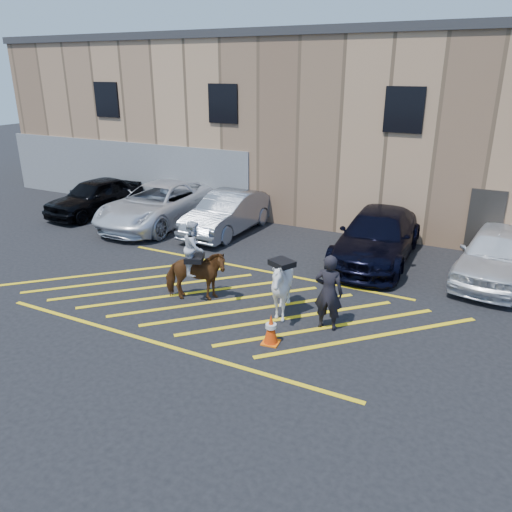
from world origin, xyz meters
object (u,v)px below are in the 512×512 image
at_px(car_white_pickup, 159,204).
at_px(mounted_bay, 195,269).
at_px(car_white_suv, 497,254).
at_px(car_black_suv, 95,196).
at_px(saddled_white, 282,287).
at_px(car_blue_suv, 377,236).
at_px(handler, 329,292).
at_px(traffic_cone, 271,329).
at_px(car_silver_sedan, 228,213).

relative_size(car_white_pickup, mounted_bay, 2.64).
relative_size(car_white_pickup, car_white_suv, 1.26).
xyz_separation_m(car_black_suv, car_white_pickup, (3.36, 0.04, 0.05)).
bearing_deg(saddled_white, car_white_pickup, 146.30).
relative_size(car_blue_suv, handler, 2.91).
height_order(car_white_pickup, car_white_suv, car_white_pickup).
relative_size(car_blue_suv, car_white_suv, 1.17).
distance_m(car_black_suv, car_blue_suv, 12.15).
height_order(car_white_pickup, traffic_cone, car_white_pickup).
xyz_separation_m(car_black_suv, car_white_suv, (15.69, -0.05, 0.03)).
xyz_separation_m(car_white_pickup, saddled_white, (7.69, -5.13, 0.00)).
bearing_deg(mounted_bay, car_black_suv, 148.55).
relative_size(car_blue_suv, saddled_white, 2.88).
xyz_separation_m(car_blue_suv, saddled_white, (-1.10, -5.11, 0.03)).
relative_size(mounted_bay, traffic_cone, 3.05).
height_order(car_white_pickup, car_blue_suv, car_white_pickup).
relative_size(car_white_pickup, car_blue_suv, 1.08).
bearing_deg(car_silver_sedan, handler, -41.19).
bearing_deg(car_white_suv, car_silver_sedan, -175.46).
xyz_separation_m(car_black_suv, handler, (12.28, -5.13, 0.17)).
distance_m(car_silver_sedan, traffic_cone, 8.43).
xyz_separation_m(car_black_suv, car_silver_sedan, (6.36, 0.36, -0.00)).
bearing_deg(mounted_bay, traffic_cone, -22.27).
relative_size(saddled_white, traffic_cone, 2.60).
xyz_separation_m(car_white_suv, handler, (-3.41, -5.08, 0.14)).
height_order(car_silver_sedan, car_white_suv, car_white_suv).
height_order(car_black_suv, car_blue_suv, car_blue_suv).
bearing_deg(car_silver_sedan, car_blue_suv, -1.71).
bearing_deg(car_white_pickup, mounted_bay, -46.10).
xyz_separation_m(car_silver_sedan, mounted_bay, (2.24, -5.62, 0.14)).
relative_size(car_white_pickup, handler, 3.13).
height_order(car_blue_suv, saddled_white, saddled_white).
relative_size(car_white_suv, saddled_white, 2.46).
xyz_separation_m(car_silver_sedan, car_white_suv, (9.33, -0.41, 0.03)).
bearing_deg(car_white_pickup, car_white_suv, -1.21).
distance_m(car_white_pickup, car_blue_suv, 8.79).
bearing_deg(saddled_white, handler, -1.67).
relative_size(car_blue_suv, mounted_bay, 2.45).
bearing_deg(saddled_white, car_blue_suv, 77.86).
bearing_deg(car_black_suv, handler, -17.80).
distance_m(car_black_suv, saddled_white, 12.16).
bearing_deg(car_silver_sedan, mounted_bay, -66.64).
height_order(car_black_suv, saddled_white, saddled_white).
bearing_deg(car_black_suv, car_white_pickup, 5.48).
bearing_deg(car_white_suv, handler, -116.80).
bearing_deg(traffic_cone, handler, 54.90).
height_order(car_silver_sedan, handler, handler).
distance_m(car_white_pickup, handler, 10.31).
relative_size(car_silver_sedan, traffic_cone, 6.35).
relative_size(car_silver_sedan, car_white_suv, 0.99).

